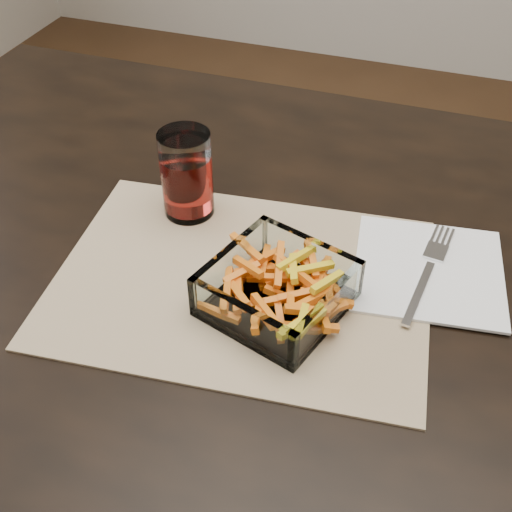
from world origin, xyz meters
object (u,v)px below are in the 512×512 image
at_px(glass_bowl, 277,291).
at_px(fork, 429,269).
at_px(tumbler, 187,177).
at_px(dining_table, 354,323).

bearing_deg(glass_bowl, fork, 35.81).
relative_size(tumbler, fork, 0.62).
distance_m(dining_table, fork, 0.13).
bearing_deg(glass_bowl, dining_table, 46.11).
xyz_separation_m(tumbler, fork, (0.33, -0.02, -0.05)).
distance_m(glass_bowl, fork, 0.20).
xyz_separation_m(dining_table, glass_bowl, (-0.08, -0.09, 0.11)).
height_order(glass_bowl, fork, glass_bowl).
distance_m(glass_bowl, tumbler, 0.22).
bearing_deg(glass_bowl, tumbler, 141.55).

